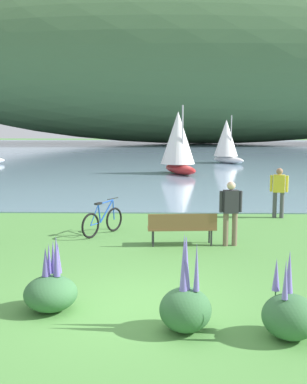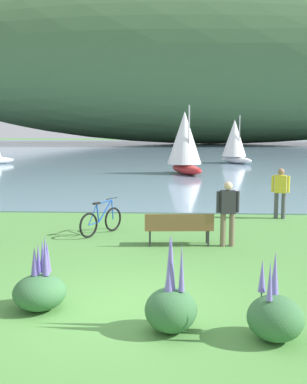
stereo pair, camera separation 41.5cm
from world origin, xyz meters
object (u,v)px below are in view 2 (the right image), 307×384
at_px(person_at_shoreline, 280,190).
at_px(person_on_the_grass, 228,210).
at_px(bicycle_leaning_near_bench, 101,221).
at_px(sailboat_nearest_to_shore, 235,141).
at_px(park_bench_near_camera, 179,226).
at_px(sailboat_mid_bay, 185,142).

bearing_deg(person_at_shoreline, person_on_the_grass, -119.73).
relative_size(bicycle_leaning_near_bench, sailboat_nearest_to_shore, 0.39).
relative_size(park_bench_near_camera, sailboat_nearest_to_shore, 0.47).
xyz_separation_m(park_bench_near_camera, sailboat_nearest_to_shore, (4.63, 26.49, 1.34)).
height_order(park_bench_near_camera, sailboat_mid_bay, sailboat_mid_bay).
xyz_separation_m(person_on_the_grass, sailboat_mid_bay, (-0.82, 17.96, 1.10)).
relative_size(park_bench_near_camera, bicycle_leaning_near_bench, 1.21).
distance_m(sailboat_nearest_to_shore, sailboat_mid_bay, 9.49).
height_order(park_bench_near_camera, sailboat_nearest_to_shore, sailboat_nearest_to_shore).
distance_m(person_on_the_grass, sailboat_nearest_to_shore, 26.70).
bearing_deg(person_at_shoreline, bicycle_leaning_near_bench, -155.21).
xyz_separation_m(bicycle_leaning_near_bench, sailboat_mid_bay, (2.69, 16.78, 1.68)).
bearing_deg(bicycle_leaning_near_bench, sailboat_nearest_to_shore, 74.78).
bearing_deg(park_bench_near_camera, bicycle_leaning_near_bench, 151.92).
xyz_separation_m(sailboat_nearest_to_shore, sailboat_mid_bay, (-4.19, -8.51, 0.22)).
xyz_separation_m(park_bench_near_camera, person_at_shoreline, (3.44, 3.83, 0.46)).
relative_size(park_bench_near_camera, person_on_the_grass, 1.07).
height_order(park_bench_near_camera, bicycle_leaning_near_bench, bicycle_leaning_near_bench).
bearing_deg(bicycle_leaning_near_bench, sailboat_mid_bay, 80.89).
xyz_separation_m(person_at_shoreline, sailboat_mid_bay, (-3.00, 14.15, 1.10)).
bearing_deg(person_at_shoreline, sailboat_nearest_to_shore, 86.99).
bearing_deg(sailboat_nearest_to_shore, park_bench_near_camera, -99.92).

